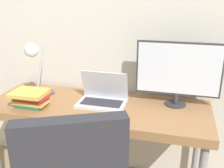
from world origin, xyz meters
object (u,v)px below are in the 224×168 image
laptop (103,97)px  desk_lamp (35,59)px  book_stack (30,98)px  monitor (178,71)px

laptop → desk_lamp: 0.56m
desk_lamp → book_stack: bearing=-86.6°
desk_lamp → laptop: bearing=7.9°
laptop → book_stack: 0.51m
book_stack → monitor: bearing=16.7°
laptop → monitor: size_ratio=0.59×
laptop → book_stack: (-0.48, -0.18, 0.02)m
laptop → book_stack: size_ratio=1.32×
monitor → book_stack: monitor is taller
laptop → book_stack: laptop is taller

